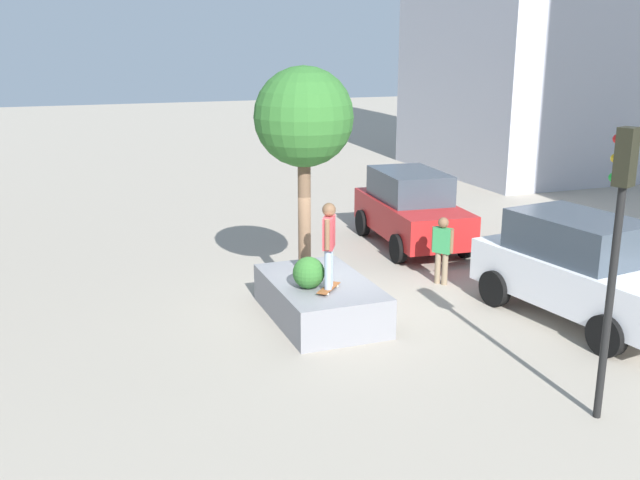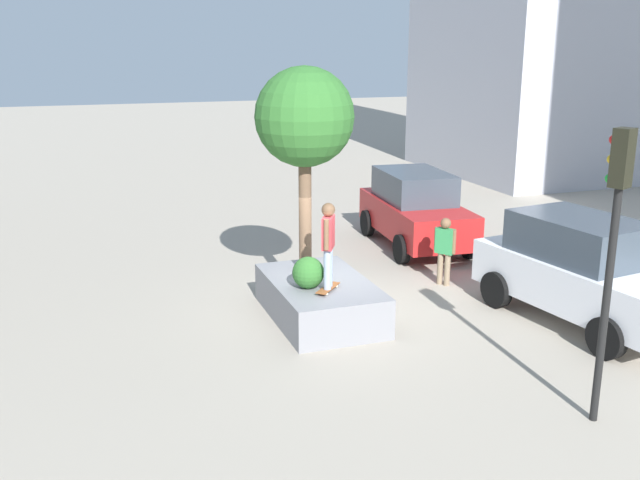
{
  "view_description": "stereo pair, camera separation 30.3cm",
  "coord_description": "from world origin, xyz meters",
  "views": [
    {
      "loc": [
        13.74,
        -5.47,
        5.69
      ],
      "look_at": [
        0.23,
        -0.39,
        1.74
      ],
      "focal_mm": 40.2,
      "sensor_mm": 36.0,
      "label": 1
    },
    {
      "loc": [
        13.84,
        -5.18,
        5.69
      ],
      "look_at": [
        0.23,
        -0.39,
        1.74
      ],
      "focal_mm": 40.2,
      "sensor_mm": 36.0,
      "label": 2
    }
  ],
  "objects": [
    {
      "name": "ground_plane",
      "position": [
        0.0,
        0.0,
        0.0
      ],
      "size": [
        120.0,
        120.0,
        0.0
      ],
      "primitive_type": "plane",
      "color": "#9E9384"
    },
    {
      "name": "plaza_tree",
      "position": [
        -0.61,
        -0.44,
        4.17
      ],
      "size": [
        2.12,
        2.12,
        4.44
      ],
      "color": "brown",
      "rests_on": "planter_ledge"
    },
    {
      "name": "boxwood_shrub",
      "position": [
        0.58,
        -0.77,
        1.17
      ],
      "size": [
        0.66,
        0.66,
        0.66
      ],
      "primitive_type": "sphere",
      "color": "#2D6628",
      "rests_on": "planter_ledge"
    },
    {
      "name": "skateboarder",
      "position": [
        0.89,
        -0.45,
        1.93
      ],
      "size": [
        0.54,
        0.4,
        1.76
      ],
      "color": "#8C9EB7",
      "rests_on": "skateboard"
    },
    {
      "name": "police_car",
      "position": [
        2.22,
        4.74,
        1.13
      ],
      "size": [
        5.02,
        2.77,
        2.23
      ],
      "color": "white",
      "rests_on": "ground"
    },
    {
      "name": "skateboard",
      "position": [
        0.89,
        -0.45,
        0.89
      ],
      "size": [
        0.73,
        0.7,
        0.07
      ],
      "color": "brown",
      "rests_on": "planter_ledge"
    },
    {
      "name": "hedge_clump",
      "position": [
        0.56,
        -0.73,
        1.08
      ],
      "size": [
        0.49,
        0.49,
        0.49
      ],
      "primitive_type": "sphere",
      "color": "#3D7A33",
      "rests_on": "planter_ledge"
    },
    {
      "name": "planter_ledge",
      "position": [
        0.23,
        -0.39,
        0.42
      ],
      "size": [
        3.28,
        2.01,
        0.84
      ],
      "primitive_type": "cube",
      "color": "gray",
      "rests_on": "ground"
    },
    {
      "name": "traffic_light_corner",
      "position": [
        5.74,
        2.21,
        3.11
      ],
      "size": [
        0.37,
        0.35,
        4.56
      ],
      "color": "black",
      "rests_on": "ground"
    },
    {
      "name": "pedestrian_crossing",
      "position": [
        -0.85,
        3.18,
        0.97
      ],
      "size": [
        0.49,
        0.41,
        1.68
      ],
      "color": "#847056",
      "rests_on": "ground"
    },
    {
      "name": "sedan_parked",
      "position": [
        -4.26,
        4.1,
        1.1
      ],
      "size": [
        4.82,
        2.53,
        2.17
      ],
      "color": "#B21E1E",
      "rests_on": "ground"
    }
  ]
}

